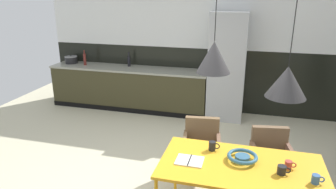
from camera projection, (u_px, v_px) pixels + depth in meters
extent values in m
cube|color=black|center=(200.00, 79.00, 6.48)|extent=(6.55, 0.12, 1.30)
cube|color=white|center=(202.00, 15.00, 6.07)|extent=(6.55, 0.12, 1.30)
cube|color=#3B3720|center=(129.00, 89.00, 6.58)|extent=(3.34, 0.60, 0.84)
cube|color=gray|center=(128.00, 69.00, 6.44)|extent=(3.37, 0.63, 0.04)
cube|color=black|center=(124.00, 110.00, 6.42)|extent=(3.34, 0.01, 0.10)
cube|color=#ADAFB2|center=(227.00, 67.00, 5.89)|extent=(0.69, 0.60, 2.06)
cube|color=gold|center=(241.00, 166.00, 3.11)|extent=(1.64, 0.88, 0.03)
cylinder|color=gold|center=(175.00, 167.00, 3.78)|extent=(0.04, 0.04, 0.71)
cylinder|color=gold|center=(312.00, 187.00, 3.40)|extent=(0.04, 0.04, 0.71)
cube|color=brown|center=(201.00, 149.00, 4.06)|extent=(0.54, 0.52, 0.06)
cube|color=brown|center=(202.00, 129.00, 4.19)|extent=(0.46, 0.14, 0.34)
cube|color=brown|center=(218.00, 143.00, 4.00)|extent=(0.10, 0.42, 0.14)
cube|color=brown|center=(185.00, 141.00, 4.06)|extent=(0.10, 0.42, 0.14)
cylinder|color=black|center=(216.00, 173.00, 3.93)|extent=(0.02, 0.02, 0.39)
cylinder|color=black|center=(185.00, 171.00, 3.98)|extent=(0.02, 0.02, 0.39)
cylinder|color=black|center=(215.00, 158.00, 4.29)|extent=(0.02, 0.02, 0.39)
cylinder|color=black|center=(187.00, 156.00, 4.34)|extent=(0.02, 0.02, 0.39)
cylinder|color=black|center=(215.00, 178.00, 4.17)|extent=(0.07, 0.41, 0.02)
cylinder|color=black|center=(186.00, 175.00, 4.22)|extent=(0.07, 0.41, 0.02)
cube|color=brown|center=(271.00, 160.00, 3.84)|extent=(0.55, 0.53, 0.06)
cube|color=brown|center=(269.00, 139.00, 3.96)|extent=(0.46, 0.16, 0.34)
cube|color=brown|center=(290.00, 154.00, 3.78)|extent=(0.12, 0.42, 0.14)
cube|color=brown|center=(254.00, 152.00, 3.82)|extent=(0.12, 0.42, 0.14)
cylinder|color=black|center=(290.00, 185.00, 3.71)|extent=(0.02, 0.02, 0.37)
cylinder|color=black|center=(256.00, 183.00, 3.74)|extent=(0.02, 0.02, 0.37)
cylinder|color=black|center=(282.00, 168.00, 4.07)|extent=(0.02, 0.02, 0.37)
cylinder|color=black|center=(251.00, 167.00, 4.10)|extent=(0.02, 0.02, 0.37)
cylinder|color=black|center=(284.00, 188.00, 3.94)|extent=(0.08, 0.41, 0.02)
cylinder|color=black|center=(252.00, 187.00, 3.98)|extent=(0.08, 0.41, 0.02)
cylinder|color=#33607F|center=(242.00, 158.00, 3.18)|extent=(0.15, 0.15, 0.06)
torus|color=#346782|center=(242.00, 156.00, 3.17)|extent=(0.31, 0.31, 0.04)
cube|color=white|center=(183.00, 160.00, 3.19)|extent=(0.14, 0.22, 0.01)
cube|color=white|center=(196.00, 162.00, 3.16)|extent=(0.14, 0.22, 0.01)
cube|color=#262628|center=(190.00, 160.00, 3.17)|extent=(0.01, 0.22, 0.00)
cylinder|color=#335B93|center=(316.00, 179.00, 2.80)|extent=(0.07, 0.07, 0.09)
torus|color=#335B93|center=(321.00, 179.00, 2.78)|extent=(0.06, 0.01, 0.06)
cylinder|color=#B23D33|center=(288.00, 165.00, 3.03)|extent=(0.07, 0.07, 0.08)
torus|color=#B23D33|center=(293.00, 165.00, 3.02)|extent=(0.06, 0.01, 0.06)
cylinder|color=black|center=(212.00, 146.00, 3.38)|extent=(0.08, 0.08, 0.10)
torus|color=black|center=(217.00, 146.00, 3.36)|extent=(0.07, 0.01, 0.07)
cylinder|color=black|center=(282.00, 170.00, 2.94)|extent=(0.08, 0.08, 0.09)
torus|color=black|center=(288.00, 170.00, 2.92)|extent=(0.06, 0.01, 0.06)
cylinder|color=black|center=(71.00, 60.00, 6.82)|extent=(0.27, 0.27, 0.14)
cylinder|color=gray|center=(71.00, 57.00, 6.80)|extent=(0.27, 0.27, 0.01)
sphere|color=black|center=(71.00, 56.00, 6.79)|extent=(0.02, 0.02, 0.02)
cylinder|color=maroon|center=(85.00, 59.00, 6.63)|extent=(0.06, 0.06, 0.25)
cylinder|color=maroon|center=(84.00, 52.00, 6.57)|extent=(0.02, 0.02, 0.08)
cylinder|color=black|center=(129.00, 61.00, 6.53)|extent=(0.07, 0.07, 0.21)
cylinder|color=black|center=(129.00, 54.00, 6.48)|extent=(0.03, 0.03, 0.09)
cylinder|color=black|center=(216.00, 8.00, 2.69)|extent=(0.01, 0.01, 0.58)
cone|color=#353334|center=(214.00, 57.00, 2.83)|extent=(0.32, 0.32, 0.29)
cylinder|color=black|center=(295.00, 21.00, 2.57)|extent=(0.01, 0.01, 0.77)
cone|color=#353334|center=(287.00, 82.00, 2.73)|extent=(0.36, 0.36, 0.28)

